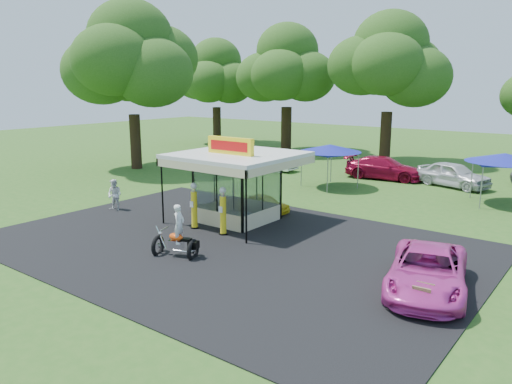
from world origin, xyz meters
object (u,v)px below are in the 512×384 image
pink_sedan (427,271)px  bg_car_a (271,161)px  bg_car_b (384,168)px  tent_east (505,158)px  gas_pump_right (223,212)px  a_frame_sign (423,300)px  gas_station_kiosk (238,186)px  kiosk_car (264,203)px  motorcycle (178,236)px  tent_west (330,149)px  spectator_west (115,195)px  bg_car_c (453,175)px  gas_pump_left (194,207)px

pink_sedan → bg_car_a: (-17.57, 15.86, -0.01)m
bg_car_b → tent_east: 9.07m
gas_pump_right → a_frame_sign: bearing=-14.1°
gas_station_kiosk → kiosk_car: gas_station_kiosk is taller
motorcycle → tent_west: (-1.88, 15.36, 1.68)m
tent_east → gas_station_kiosk: bearing=-129.2°
a_frame_sign → bg_car_b: bg_car_b is taller
gas_station_kiosk → pink_sedan: gas_station_kiosk is taller
spectator_west → bg_car_c: bearing=40.3°
pink_sedan → bg_car_b: 19.89m
a_frame_sign → tent_east: 16.43m
gas_pump_right → motorcycle: bearing=-81.5°
kiosk_car → spectator_west: 7.96m
spectator_west → bg_car_c: size_ratio=0.35×
pink_sedan → tent_west: 16.81m
kiosk_car → spectator_west: size_ratio=1.67×
bg_car_b → tent_east: (8.27, -3.25, 1.82)m
bg_car_c → tent_west: 8.30m
pink_sedan → bg_car_b: bearing=102.0°
gas_station_kiosk → tent_west: size_ratio=1.35×
kiosk_car → bg_car_a: 13.05m
gas_pump_left → motorcycle: size_ratio=1.00×
motorcycle → a_frame_sign: motorcycle is taller
motorcycle → spectator_west: motorcycle is taller
pink_sedan → gas_pump_right: bearing=160.7°
gas_station_kiosk → pink_sedan: 10.70m
gas_pump_left → kiosk_car: gas_pump_left is taller
gas_pump_right → bg_car_a: (-8.24, 15.17, -0.35)m
pink_sedan → bg_car_a: size_ratio=1.21×
gas_station_kiosk → motorcycle: gas_station_kiosk is taller
gas_pump_right → motorcycle: 3.27m
bg_car_b → gas_pump_right: bearing=171.7°
gas_station_kiosk → bg_car_c: (5.92, 14.97, -0.97)m
gas_station_kiosk → gas_pump_left: size_ratio=2.46×
gas_pump_right → spectator_west: bearing=-178.9°
gas_pump_right → pink_sedan: 9.36m
spectator_west → bg_car_b: spectator_west is taller
tent_east → spectator_west: bearing=-139.0°
bg_car_a → bg_car_b: size_ratio=0.79×
spectator_west → a_frame_sign: bearing=-21.5°
gas_station_kiosk → bg_car_a: gas_station_kiosk is taller
gas_station_kiosk → gas_pump_left: 2.46m
bg_car_b → pink_sedan: bearing=-160.3°
pink_sedan → tent_west: tent_west is taller
gas_pump_left → bg_car_c: (6.70, 17.19, -0.24)m
a_frame_sign → tent_east: bearing=90.9°
bg_car_b → motorcycle: bearing=173.2°
gas_pump_left → tent_west: size_ratio=0.55×
pink_sedan → spectator_west: size_ratio=3.05×
bg_car_a → bg_car_c: 13.38m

